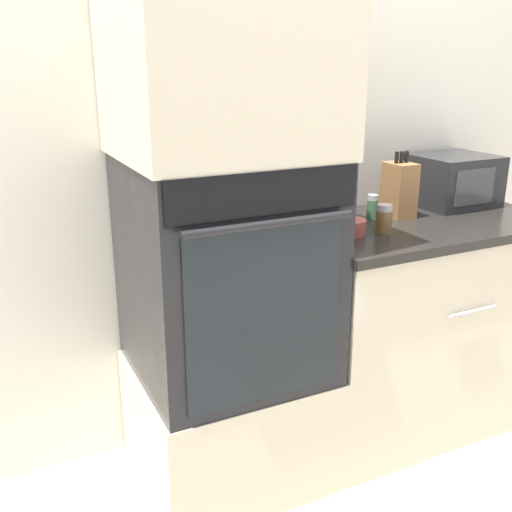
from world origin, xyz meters
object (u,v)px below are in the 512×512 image
(wall_oven, at_px, (226,268))
(condiment_jar_near, at_px, (384,219))
(knife_block, at_px, (399,190))
(condiment_jar_far, at_px, (372,207))
(microwave, at_px, (452,180))
(condiment_jar_mid, at_px, (345,207))
(bowl, at_px, (350,227))

(wall_oven, relative_size, condiment_jar_near, 7.21)
(knife_block, distance_m, condiment_jar_far, 0.13)
(microwave, bearing_deg, condiment_jar_mid, 179.24)
(bowl, bearing_deg, condiment_jar_near, -18.40)
(bowl, height_order, condiment_jar_far, condiment_jar_far)
(condiment_jar_mid, bearing_deg, condiment_jar_far, -25.14)
(condiment_jar_near, relative_size, condiment_jar_far, 1.11)
(bowl, distance_m, condiment_jar_near, 0.13)
(condiment_jar_mid, height_order, condiment_jar_far, condiment_jar_mid)
(bowl, bearing_deg, wall_oven, 174.54)
(bowl, xyz_separation_m, condiment_jar_near, (0.12, -0.04, 0.02))
(microwave, distance_m, condiment_jar_mid, 0.54)
(knife_block, xyz_separation_m, condiment_jar_mid, (-0.20, 0.07, -0.06))
(knife_block, xyz_separation_m, bowl, (-0.32, -0.13, -0.08))
(knife_block, height_order, condiment_jar_near, knife_block)
(wall_oven, height_order, condiment_jar_far, wall_oven)
(knife_block, distance_m, bowl, 0.35)
(microwave, relative_size, bowl, 2.75)
(knife_block, xyz_separation_m, condiment_jar_near, (-0.20, -0.17, -0.06))
(microwave, xyz_separation_m, condiment_jar_far, (-0.44, -0.04, -0.06))
(condiment_jar_mid, xyz_separation_m, condiment_jar_far, (0.10, -0.05, -0.00))
(wall_oven, height_order, bowl, wall_oven)
(condiment_jar_near, xyz_separation_m, condiment_jar_mid, (-0.01, 0.23, -0.00))
(microwave, xyz_separation_m, condiment_jar_mid, (-0.54, 0.01, -0.06))
(knife_block, relative_size, bowl, 2.19)
(bowl, relative_size, condiment_jar_mid, 1.22)
(condiment_jar_far, bearing_deg, microwave, 4.94)
(condiment_jar_mid, bearing_deg, wall_oven, -165.55)
(microwave, distance_m, condiment_jar_far, 0.45)
(wall_oven, bearing_deg, microwave, 7.23)
(wall_oven, height_order, condiment_jar_near, wall_oven)
(microwave, bearing_deg, condiment_jar_near, -156.91)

